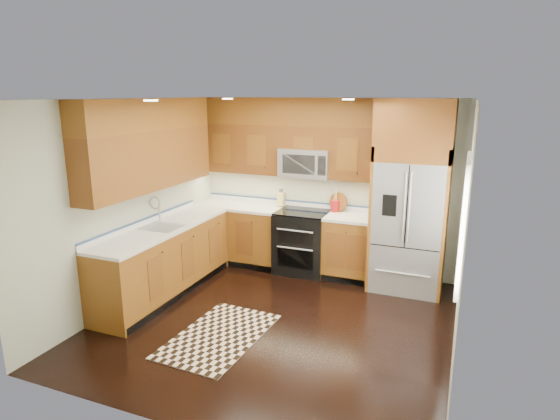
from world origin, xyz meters
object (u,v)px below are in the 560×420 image
at_px(rug, 219,336).
at_px(knife_block, 281,199).
at_px(range, 302,242).
at_px(refrigerator, 411,197).
at_px(utensil_crock, 335,204).

bearing_deg(rug, knife_block, 98.26).
distance_m(range, knife_block, 0.77).
xyz_separation_m(refrigerator, rug, (-1.75, -2.19, -1.30)).
relative_size(rug, utensil_crock, 4.07).
distance_m(rug, knife_block, 2.69).
relative_size(range, refrigerator, 0.36).
bearing_deg(rug, range, 87.57).
bearing_deg(knife_block, refrigerator, -7.87).
distance_m(knife_block, utensil_crock, 0.88).
height_order(refrigerator, utensil_crock, refrigerator).
bearing_deg(knife_block, range, -28.31).
distance_m(refrigerator, knife_block, 2.02).
distance_m(rug, utensil_crock, 2.72).
height_order(range, refrigerator, refrigerator).
xyz_separation_m(range, knife_block, (-0.44, 0.24, 0.58)).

